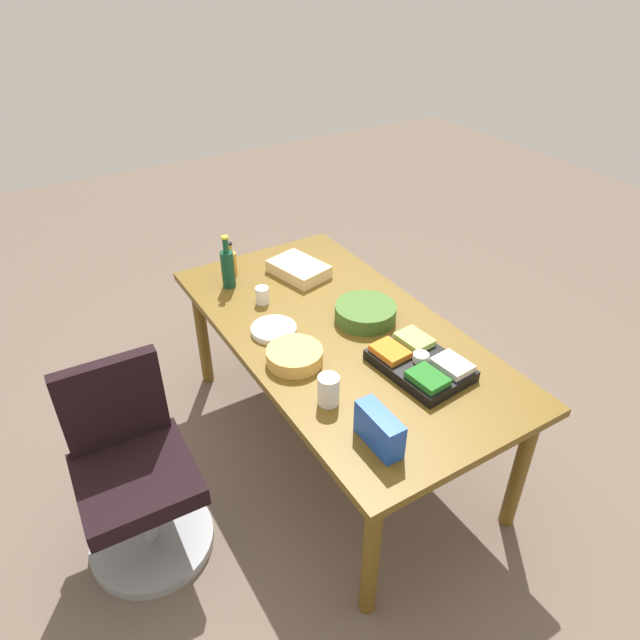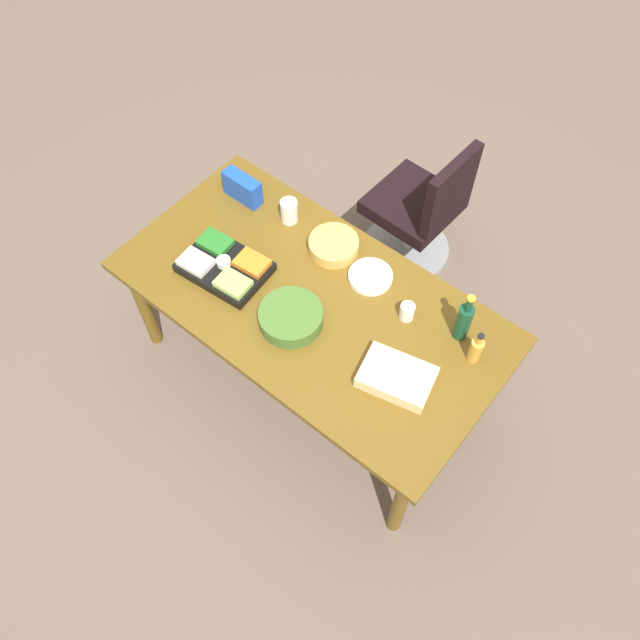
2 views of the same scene
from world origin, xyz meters
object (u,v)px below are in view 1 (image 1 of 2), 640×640
Objects in this scene: conference_table at (339,343)px; salad_bowl at (365,312)px; dressing_bottle at (231,262)px; sheet_cake at (299,269)px; office_chair at (137,484)px; paper_plate_stack at (274,330)px; chip_bowl at (295,356)px; chip_bag_blue at (379,429)px; wine_bottle at (228,267)px; mayo_jar at (329,390)px; veggie_tray at (420,363)px; paper_cup at (262,295)px.

salad_bowl is (-0.01, 0.16, 0.12)m from conference_table.
dressing_bottle is 0.38m from sheet_cake.
office_chair reaches higher than paper_plate_stack.
dressing_bottle reaches higher than sheet_cake.
chip_bowl is 0.60m from chip_bag_blue.
office_chair is 3.08× the size of wine_bottle.
mayo_jar is (0.56, -0.04, 0.05)m from paper_plate_stack.
dressing_bottle is at bearing -122.47° from sheet_cake.
chip_bag_blue reaches higher than sheet_cake.
chip_bowl is 0.31m from mayo_jar.
wine_bottle is at bearing -179.59° from paper_plate_stack.
veggie_tray reaches higher than paper_plate_stack.
office_chair reaches higher than chip_bowl.
dressing_bottle reaches higher than office_chair.
chip_bag_blue is 1.00× the size of paper_plate_stack.
sheet_cake is at bearing 77.46° from wine_bottle.
veggie_tray is 0.92m from paper_cup.
wine_bottle is at bearing 132.18° from office_chair.
chip_bowl is 1.30× the size of dressing_bottle.
conference_table is at bearing -86.61° from salad_bowl.
mayo_jar is at bearing -4.99° from dressing_bottle.
veggie_tray is 1.75× the size of chip_bowl.
veggie_tray is at bearing 52.97° from chip_bowl.
wine_bottle is at bearing -156.71° from conference_table.
conference_table is 0.48m from veggie_tray.
sheet_cake is 0.40m from wine_bottle.
wine_bottle reaches higher than conference_table.
veggie_tray is at bearing 17.07° from conference_table.
paper_cup is (0.36, 0.01, -0.03)m from dressing_bottle.
dressing_bottle reaches higher than paper_plate_stack.
office_chair is at bearing -114.95° from mayo_jar.
office_chair is 0.92m from paper_plate_stack.
chip_bag_blue is at bearing 0.10° from wine_bottle.
salad_bowl is (0.57, 0.06, 0.01)m from sheet_cake.
chip_bag_blue is 0.30m from mayo_jar.
chip_bag_blue is at bearing 50.99° from office_chair.
salad_bowl is 1.39× the size of paper_plate_stack.
paper_plate_stack is at bearing -5.85° from dressing_bottle.
mayo_jar is (0.41, -0.32, 0.14)m from conference_table.
wine_bottle is at bearing -159.14° from veggie_tray.
chip_bag_blue is at bearing 2.41° from chip_bowl.
sheet_cake is 1.45× the size of paper_plate_stack.
conference_table is 7.56× the size of chip_bowl.
mayo_jar is (0.42, -0.48, 0.03)m from salad_bowl.
paper_cup is 0.84m from mayo_jar.
wine_bottle reaches higher than mayo_jar.
conference_table is at bearing 109.20° from chip_bowl.
veggie_tray is 0.50m from chip_bag_blue.
sheet_cake is at bearing 156.91° from mayo_jar.
sheet_cake is 1.34m from chip_bag_blue.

